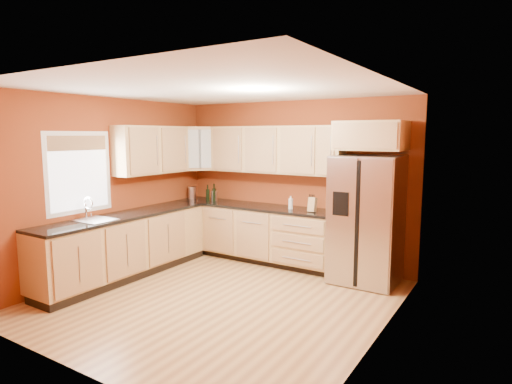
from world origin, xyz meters
TOP-DOWN VIEW (x-y plane):
  - floor at (0.00, 0.00)m, footprint 4.00×4.00m
  - ceiling at (0.00, 0.00)m, footprint 4.00×4.00m
  - wall_back at (0.00, 2.00)m, footprint 4.00×0.04m
  - wall_front at (0.00, -2.00)m, footprint 4.00×0.04m
  - wall_left at (-2.00, 0.00)m, footprint 0.04×4.00m
  - wall_right at (2.00, 0.00)m, footprint 0.04×4.00m
  - base_cabinets_back at (-0.55, 1.70)m, footprint 2.90×0.60m
  - base_cabinets_left at (-1.70, 0.00)m, footprint 0.60×2.80m
  - countertop_back at (-0.55, 1.69)m, footprint 2.90×0.62m
  - countertop_left at (-1.69, 0.00)m, footprint 0.62×2.80m
  - upper_cabinets_back at (-0.25, 1.83)m, footprint 2.30×0.33m
  - upper_cabinets_left at (-1.83, 0.72)m, footprint 0.33×1.35m
  - corner_upper_cabinet at (-1.67, 1.67)m, footprint 0.67×0.67m
  - over_fridge_cabinet at (1.35, 1.70)m, footprint 0.92×0.60m
  - refrigerator at (1.35, 1.62)m, footprint 0.90×0.75m
  - window at (-1.98, -0.50)m, footprint 0.03×0.90m
  - sink_faucet at (-1.69, -0.50)m, footprint 0.50×0.42m
  - canister_left at (-1.85, 1.68)m, footprint 0.17×0.17m
  - canister_right at (-1.37, 1.70)m, footprint 0.13×0.13m
  - wine_bottle_a at (-1.44, 1.62)m, footprint 0.07×0.07m
  - wine_bottle_b at (-1.36, 1.68)m, footprint 0.08×0.08m
  - knife_block at (0.52, 1.64)m, footprint 0.11×0.10m
  - soap_dispenser at (0.14, 1.68)m, footprint 0.07×0.07m

SIDE VIEW (x-z plane):
  - floor at x=0.00m, z-range 0.00..0.00m
  - base_cabinets_back at x=-0.55m, z-range 0.00..0.88m
  - base_cabinets_left at x=-1.70m, z-range 0.00..0.88m
  - refrigerator at x=1.35m, z-range 0.00..1.78m
  - countertop_back at x=-0.55m, z-range 0.88..0.92m
  - countertop_left at x=-1.69m, z-range 0.88..0.92m
  - canister_right at x=-1.37m, z-range 0.92..1.09m
  - soap_dispenser at x=0.14m, z-range 0.92..1.12m
  - knife_block at x=0.52m, z-range 0.92..1.13m
  - canister_left at x=-1.85m, z-range 0.92..1.14m
  - wine_bottle_a at x=-1.44m, z-range 0.92..1.21m
  - sink_faucet at x=-1.69m, z-range 0.92..1.22m
  - wine_bottle_b at x=-1.36m, z-range 0.92..1.23m
  - wall_back at x=0.00m, z-range 0.00..2.60m
  - wall_front at x=0.00m, z-range 0.00..2.60m
  - wall_left at x=-2.00m, z-range 0.00..2.60m
  - wall_right at x=2.00m, z-range 0.00..2.60m
  - window at x=-1.98m, z-range 1.05..2.05m
  - upper_cabinets_back at x=-0.25m, z-range 1.45..2.20m
  - upper_cabinets_left at x=-1.83m, z-range 1.45..2.20m
  - corner_upper_cabinet at x=-1.67m, z-range 1.45..2.20m
  - over_fridge_cabinet at x=1.35m, z-range 1.85..2.25m
  - ceiling at x=0.00m, z-range 2.60..2.60m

